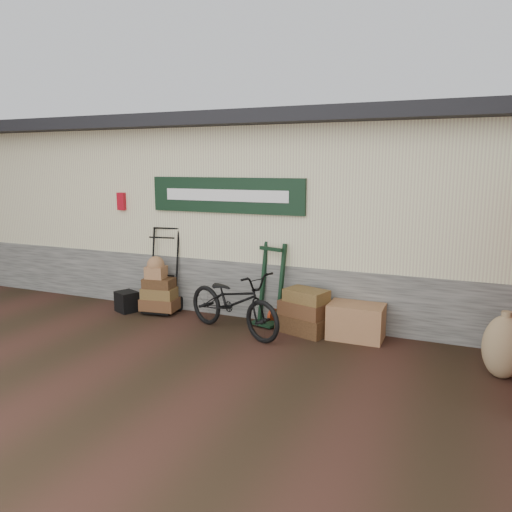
% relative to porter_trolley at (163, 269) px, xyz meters
% --- Properties ---
extents(ground, '(80.00, 80.00, 0.00)m').
position_rel_porter_trolley_xyz_m(ground, '(1.40, -0.80, -0.71)').
color(ground, black).
rests_on(ground, ground).
extents(station_building, '(14.40, 4.10, 3.20)m').
position_rel_porter_trolley_xyz_m(station_building, '(1.39, 1.93, 0.90)').
color(station_building, '#4C4C47').
rests_on(station_building, ground).
extents(porter_trolley, '(0.78, 0.62, 1.42)m').
position_rel_porter_trolley_xyz_m(porter_trolley, '(0.00, 0.00, 0.00)').
color(porter_trolley, black).
rests_on(porter_trolley, ground).
extents(green_barrow, '(0.54, 0.49, 1.25)m').
position_rel_porter_trolley_xyz_m(green_barrow, '(1.90, 0.05, -0.08)').
color(green_barrow, black).
rests_on(green_barrow, ground).
extents(suitcase_stack, '(0.85, 0.67, 0.66)m').
position_rel_porter_trolley_xyz_m(suitcase_stack, '(2.50, -0.12, -0.38)').
color(suitcase_stack, '#392312').
rests_on(suitcase_stack, ground).
extents(wicker_hamper, '(0.76, 0.50, 0.50)m').
position_rel_porter_trolley_xyz_m(wicker_hamper, '(3.25, -0.09, -0.46)').
color(wicker_hamper, brown).
rests_on(wicker_hamper, ground).
extents(black_trunk, '(0.43, 0.40, 0.34)m').
position_rel_porter_trolley_xyz_m(black_trunk, '(-0.55, -0.28, -0.54)').
color(black_trunk, black).
rests_on(black_trunk, ground).
extents(bicycle, '(1.21, 1.89, 1.04)m').
position_rel_porter_trolley_xyz_m(bicycle, '(1.56, -0.54, -0.19)').
color(bicycle, black).
rests_on(bicycle, ground).
extents(burlap_sack_left, '(0.47, 0.40, 0.75)m').
position_rel_porter_trolley_xyz_m(burlap_sack_left, '(5.08, -0.75, -0.34)').
color(burlap_sack_left, brown).
rests_on(burlap_sack_left, ground).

